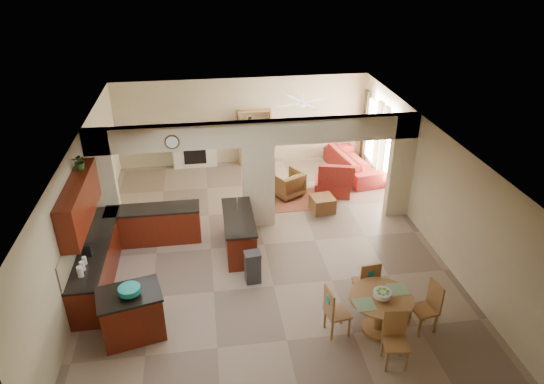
{
  "coord_description": "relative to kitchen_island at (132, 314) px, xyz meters",
  "views": [
    {
      "loc": [
        -1.24,
        -9.74,
        6.61
      ],
      "look_at": [
        0.24,
        0.3,
        1.27
      ],
      "focal_mm": 32.0,
      "sensor_mm": 36.0,
      "label": 1
    }
  ],
  "objects": [
    {
      "name": "floor",
      "position": [
        2.79,
        2.63,
        -0.49
      ],
      "size": [
        10.0,
        10.0,
        0.0
      ],
      "primitive_type": "plane",
      "color": "gray",
      "rests_on": "ground"
    },
    {
      "name": "ceiling",
      "position": [
        2.79,
        2.63,
        2.31
      ],
      "size": [
        10.0,
        10.0,
        0.0
      ],
      "primitive_type": "plane",
      "rotation": [
        3.14,
        0.0,
        0.0
      ],
      "color": "white",
      "rests_on": "wall_back"
    },
    {
      "name": "wall_back",
      "position": [
        2.79,
        7.63,
        0.91
      ],
      "size": [
        8.0,
        0.0,
        8.0
      ],
      "primitive_type": "plane",
      "rotation": [
        1.57,
        0.0,
        0.0
      ],
      "color": "beige",
      "rests_on": "floor"
    },
    {
      "name": "wall_front",
      "position": [
        2.79,
        -2.37,
        0.91
      ],
      "size": [
        8.0,
        0.0,
        8.0
      ],
      "primitive_type": "plane",
      "rotation": [
        -1.57,
        0.0,
        0.0
      ],
      "color": "beige",
      "rests_on": "floor"
    },
    {
      "name": "wall_left",
      "position": [
        -1.21,
        2.63,
        0.91
      ],
      "size": [
        0.0,
        10.0,
        10.0
      ],
      "primitive_type": "plane",
      "rotation": [
        1.57,
        0.0,
        1.57
      ],
      "color": "beige",
      "rests_on": "floor"
    },
    {
      "name": "wall_right",
      "position": [
        6.79,
        2.63,
        0.91
      ],
      "size": [
        0.0,
        10.0,
        10.0
      ],
      "primitive_type": "plane",
      "rotation": [
        1.57,
        0.0,
        -1.57
      ],
      "color": "beige",
      "rests_on": "floor"
    },
    {
      "name": "partition_left_pier",
      "position": [
        -0.91,
        3.63,
        0.91
      ],
      "size": [
        0.6,
        0.25,
        2.8
      ],
      "primitive_type": "cube",
      "color": "beige",
      "rests_on": "floor"
    },
    {
      "name": "partition_center_pier",
      "position": [
        2.79,
        3.63,
        0.61
      ],
      "size": [
        0.8,
        0.25,
        2.2
      ],
      "primitive_type": "cube",
      "color": "beige",
      "rests_on": "floor"
    },
    {
      "name": "partition_right_pier",
      "position": [
        6.49,
        3.63,
        0.91
      ],
      "size": [
        0.6,
        0.25,
        2.8
      ],
      "primitive_type": "cube",
      "color": "beige",
      "rests_on": "floor"
    },
    {
      "name": "partition_header",
      "position": [
        2.79,
        3.63,
        2.01
      ],
      "size": [
        8.0,
        0.25,
        0.6
      ],
      "primitive_type": "cube",
      "color": "beige",
      "rests_on": "partition_center_pier"
    },
    {
      "name": "kitchen_counter",
      "position": [
        -0.47,
        2.38,
        -0.03
      ],
      "size": [
        2.52,
        3.29,
        1.48
      ],
      "color": "#421107",
      "rests_on": "floor"
    },
    {
      "name": "upper_cabinets",
      "position": [
        -1.03,
        1.83,
        1.43
      ],
      "size": [
        0.35,
        2.4,
        0.9
      ],
      "primitive_type": "cube",
      "color": "#421107",
      "rests_on": "wall_left"
    },
    {
      "name": "peninsula",
      "position": [
        2.19,
        2.51,
        -0.03
      ],
      "size": [
        0.7,
        1.85,
        0.91
      ],
      "color": "#421107",
      "rests_on": "floor"
    },
    {
      "name": "wall_clock",
      "position": [
        0.79,
        3.48,
        1.96
      ],
      "size": [
        0.34,
        0.03,
        0.34
      ],
      "primitive_type": "cylinder",
      "rotation": [
        1.57,
        0.0,
        0.0
      ],
      "color": "#4B3319",
      "rests_on": "partition_header"
    },
    {
      "name": "rug",
      "position": [
        3.99,
        4.73,
        -0.49
      ],
      "size": [
        1.6,
        1.3,
        0.01
      ],
      "primitive_type": "cube",
      "color": "#9C4B38",
      "rests_on": "floor"
    },
    {
      "name": "fireplace",
      "position": [
        1.19,
        7.46,
        0.12
      ],
      "size": [
        1.6,
        0.35,
        1.2
      ],
      "color": "white",
      "rests_on": "floor"
    },
    {
      "name": "shelving_unit",
      "position": [
        3.14,
        7.45,
        0.41
      ],
      "size": [
        1.0,
        0.32,
        1.8
      ],
      "primitive_type": "cube",
      "color": "#9A6035",
      "rests_on": "floor"
    },
    {
      "name": "window_a",
      "position": [
        6.76,
        4.93,
        0.71
      ],
      "size": [
        0.02,
        0.9,
        1.9
      ],
      "primitive_type": "cube",
      "color": "white",
      "rests_on": "wall_right"
    },
    {
      "name": "window_b",
      "position": [
        6.76,
        6.63,
        0.71
      ],
      "size": [
        0.02,
        0.9,
        1.9
      ],
      "primitive_type": "cube",
      "color": "white",
      "rests_on": "wall_right"
    },
    {
      "name": "glazed_door",
      "position": [
        6.76,
        5.78,
        0.56
      ],
      "size": [
        0.02,
        0.7,
        2.1
      ],
      "primitive_type": "cube",
      "color": "white",
      "rests_on": "wall_right"
    },
    {
      "name": "drape_a_left",
      "position": [
        6.72,
        4.33,
        0.71
      ],
      "size": [
        0.1,
        0.28,
        2.3
      ],
      "primitive_type": "cube",
      "color": "#3C1C18",
      "rests_on": "wall_right"
    },
    {
      "name": "drape_a_right",
      "position": [
        6.72,
        5.53,
        0.71
      ],
      "size": [
        0.1,
        0.28,
        2.3
      ],
      "primitive_type": "cube",
      "color": "#3C1C18",
      "rests_on": "wall_right"
    },
    {
      "name": "drape_b_left",
      "position": [
        6.72,
        6.03,
        0.71
      ],
      "size": [
        0.1,
        0.28,
        2.3
      ],
      "primitive_type": "cube",
      "color": "#3C1C18",
      "rests_on": "wall_right"
    },
    {
      "name": "drape_b_right",
      "position": [
        6.72,
        7.23,
        0.71
      ],
      "size": [
        0.1,
        0.28,
        2.3
      ],
      "primitive_type": "cube",
      "color": "#3C1C18",
      "rests_on": "wall_right"
    },
    {
      "name": "ceiling_fan",
      "position": [
        4.29,
        5.63,
        2.07
      ],
      "size": [
        1.0,
        1.0,
        0.1
      ],
      "primitive_type": "cylinder",
      "color": "white",
      "rests_on": "ceiling"
    },
    {
      "name": "kitchen_island",
      "position": [
        0.0,
        0.0,
        0.0
      ],
      "size": [
        1.28,
        1.04,
        0.98
      ],
      "rotation": [
        0.0,
        0.0,
        0.23
      ],
      "color": "#421107",
      "rests_on": "floor"
    },
    {
      "name": "teal_bowl",
      "position": [
        0.05,
        -0.07,
        0.58
      ],
      "size": [
        0.39,
        0.39,
        0.18
      ],
      "primitive_type": "cylinder",
      "color": "#13857A",
      "rests_on": "kitchen_island"
    },
    {
      "name": "trash_can",
      "position": [
        2.37,
        1.26,
        -0.15
      ],
      "size": [
        0.35,
        0.3,
        0.68
      ],
      "primitive_type": "cube",
      "rotation": [
        0.0,
        0.0,
        0.1
      ],
      "color": "#2F2F31",
      "rests_on": "floor"
    },
    {
      "name": "dining_table",
      "position": [
        4.54,
        -0.56,
        0.04
      ],
      "size": [
        1.18,
        1.18,
        0.8
      ],
      "color": "#9A6035",
      "rests_on": "floor"
    },
    {
      "name": "fruit_bowl",
      "position": [
        4.53,
        -0.6,
        0.4
      ],
      "size": [
        0.34,
        0.34,
        0.18
      ],
      "primitive_type": "cylinder",
      "color": "#6CBC28",
      "rests_on": "dining_table"
    },
    {
      "name": "sofa",
      "position": [
        6.09,
        6.19,
        -0.12
      ],
      "size": [
        2.63,
        1.36,
        0.73
      ],
      "primitive_type": "imported",
      "rotation": [
        0.0,
        0.0,
        1.73
      ],
      "color": "maroon",
      "rests_on": "floor"
    },
    {
      "name": "chaise",
      "position": [
        5.1,
        5.0,
        -0.29
      ],
      "size": [
        1.19,
        1.05,
        0.4
      ],
      "primitive_type": "cube",
      "rotation": [
        0.0,
        0.0,
        -0.26
      ],
      "color": "maroon",
      "rests_on": "floor"
    },
    {
      "name": "armchair",
      "position": [
        3.8,
        5.06,
        -0.13
      ],
      "size": [
        1.06,
        1.07,
        0.73
      ],
      "primitive_type": "imported",
      "rotation": [
        0.0,
        0.0,
        3.64
      ],
      "color": "maroon",
      "rests_on": "floor"
    },
    {
      "name": "ottoman",
      "position": [
        4.57,
        4.02,
        -0.28
      ],
      "size": [
        0.65,
        0.65,
        0.43
      ],
      "primitive_type": "cube",
      "rotation": [
        0.0,
        0.0,
        0.11
      ],
      "color": "maroon",
      "rests_on": "floor"
    },
    {
      "name": "plant",
      "position": [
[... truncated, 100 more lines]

